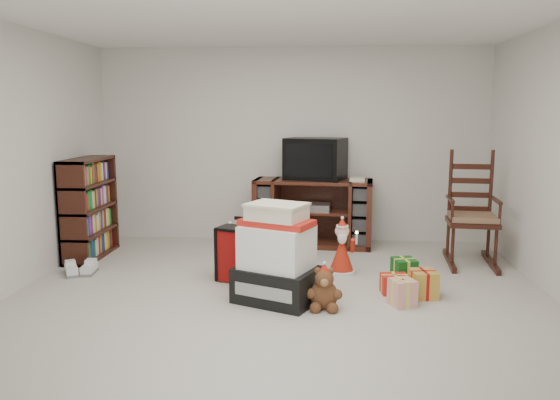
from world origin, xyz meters
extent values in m
cube|color=#B2AFA4|center=(0.00, 0.00, -0.01)|extent=(5.00, 5.00, 0.01)
cube|color=white|center=(0.00, 0.00, 2.50)|extent=(5.00, 5.00, 0.01)
cube|color=silver|center=(0.00, 2.50, 1.25)|extent=(5.00, 0.01, 2.50)
cube|color=silver|center=(0.00, -2.50, 1.25)|extent=(5.00, 0.01, 2.50)
cube|color=#4E2116|center=(0.28, 2.21, 0.42)|extent=(1.52, 0.67, 0.84)
cube|color=#B9B9BC|center=(0.28, 2.18, 0.50)|extent=(0.47, 0.36, 0.08)
cube|color=#3C1810|center=(-2.31, 1.47, 0.58)|extent=(0.32, 0.95, 1.16)
cube|color=#3C1810|center=(2.05, 1.45, 0.47)|extent=(0.58, 0.56, 0.05)
cube|color=#836547|center=(2.05, 1.45, 0.54)|extent=(0.53, 0.51, 0.06)
cube|color=#3C1810|center=(2.05, 1.68, 0.91)|extent=(0.45, 0.11, 0.81)
cube|color=#3C1810|center=(2.05, 1.45, 0.03)|extent=(0.61, 0.92, 0.06)
cube|color=black|center=(-0.02, 0.09, 0.16)|extent=(0.84, 0.74, 0.31)
cube|color=white|center=(-0.02, 0.09, 0.50)|extent=(0.71, 0.65, 0.38)
cube|color=red|center=(-0.02, 0.09, 0.72)|extent=(0.71, 0.56, 0.06)
cube|color=beige|center=(-0.02, 0.09, 0.81)|extent=(0.57, 0.52, 0.12)
cube|color=maroon|center=(-0.43, 0.63, 0.28)|extent=(0.48, 0.36, 0.56)
cube|color=black|center=(-0.43, 0.73, 0.63)|extent=(0.22, 0.11, 0.03)
ellipsoid|color=brown|center=(0.40, -0.07, 0.12)|extent=(0.24, 0.21, 0.26)
sphere|color=brown|center=(0.40, -0.10, 0.27)|extent=(0.16, 0.16, 0.16)
cone|color=#B32513|center=(0.59, 0.98, 0.20)|extent=(0.28, 0.28, 0.39)
sphere|color=beige|center=(0.59, 0.98, 0.44)|extent=(0.13, 0.13, 0.13)
cone|color=#B32513|center=(0.59, 0.98, 0.55)|extent=(0.12, 0.12, 0.10)
cylinder|color=silver|center=(0.74, 0.87, 0.40)|extent=(0.02, 0.02, 0.12)
cone|color=#B32513|center=(-0.57, 0.92, 0.18)|extent=(0.25, 0.25, 0.36)
sphere|color=beige|center=(-0.57, 0.92, 0.40)|extent=(0.12, 0.12, 0.12)
cone|color=#B32513|center=(-0.57, 0.92, 0.50)|extent=(0.11, 0.11, 0.09)
cylinder|color=silver|center=(-0.44, 0.82, 0.37)|extent=(0.02, 0.02, 0.11)
cube|color=white|center=(-2.23, 0.76, 0.05)|extent=(0.24, 0.30, 0.10)
cube|color=white|center=(-2.05, 0.76, 0.05)|extent=(0.14, 0.29, 0.10)
cube|color=red|center=(1.05, 0.41, 0.12)|extent=(0.24, 0.24, 0.24)
cube|color=#175F1D|center=(1.23, 0.64, 0.12)|extent=(0.24, 0.24, 0.24)
cube|color=gold|center=(1.27, 0.28, 0.12)|extent=(0.24, 0.24, 0.24)
cube|color=white|center=(1.00, 0.10, 0.12)|extent=(0.24, 0.24, 0.24)
cube|color=black|center=(0.30, 2.25, 1.10)|extent=(0.83, 0.69, 0.52)
cube|color=black|center=(0.30, 2.00, 1.10)|extent=(0.58, 0.21, 0.41)
camera|label=1|loc=(0.33, -4.60, 1.69)|focal=35.00mm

